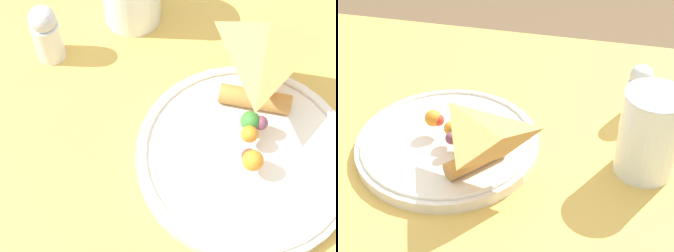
% 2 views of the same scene
% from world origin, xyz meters
% --- Properties ---
extents(dining_table, '(1.15, 0.73, 0.74)m').
position_xyz_m(dining_table, '(0.00, 0.00, 0.63)').
color(dining_table, gold).
rests_on(dining_table, ground_plane).
extents(plate_pizza, '(0.25, 0.25, 0.05)m').
position_xyz_m(plate_pizza, '(-0.05, -0.01, 0.75)').
color(plate_pizza, silver).
rests_on(plate_pizza, dining_table).
extents(salt_shaker, '(0.04, 0.04, 0.09)m').
position_xyz_m(salt_shaker, '(0.21, 0.13, 0.78)').
color(salt_shaker, silver).
rests_on(salt_shaker, dining_table).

